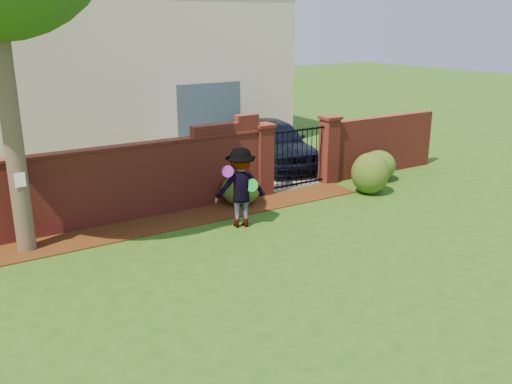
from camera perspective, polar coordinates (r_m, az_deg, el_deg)
ground at (r=10.28m, az=1.68°, el=-8.05°), size 80.00×80.00×0.01m
mulch_bed at (r=12.61m, az=-10.49°, el=-3.38°), size 11.10×1.08×0.03m
brick_wall at (r=12.61m, az=-16.31°, el=0.57°), size 8.70×0.31×2.16m
brick_wall_return at (r=17.01m, az=12.70°, el=4.75°), size 4.00×0.25×1.70m
pillar_left at (r=14.38m, az=0.72°, el=3.38°), size 0.50×0.50×1.88m
pillar_right at (r=15.66m, az=7.50°, el=4.37°), size 0.50×0.50×1.88m
iron_gate at (r=15.02m, az=4.24°, el=3.53°), size 1.78×0.03×1.60m
driveway at (r=18.49m, az=-3.22°, el=3.42°), size 3.20×8.00×0.01m
house at (r=20.69m, az=-15.21°, el=13.18°), size 12.40×6.40×6.30m
car at (r=17.26m, az=2.11°, el=4.95°), size 2.52×4.58×1.48m
paper_notice at (r=11.39m, az=-23.05°, el=1.15°), size 0.20×0.01×0.28m
shrub_left at (r=13.75m, az=-1.59°, el=0.29°), size 0.96×0.96×0.78m
shrub_middle at (r=14.90m, az=11.63°, el=1.90°), size 1.00×1.00×1.10m
shrub_right at (r=16.23m, az=12.44°, el=2.67°), size 0.98×0.98×0.87m
man at (r=12.12m, az=-1.58°, el=0.41°), size 1.30×1.03×1.77m
frisbee_purple at (r=11.80m, az=-2.91°, el=2.12°), size 0.27×0.16×0.26m
frisbee_green at (r=12.00m, az=-0.47°, el=0.72°), size 0.26×0.24×0.29m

